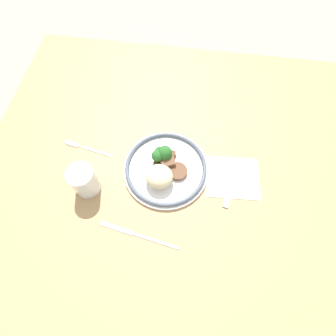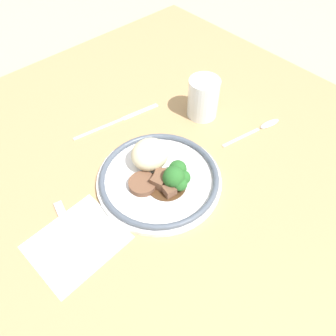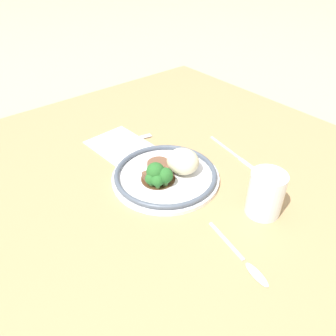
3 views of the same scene
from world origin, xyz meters
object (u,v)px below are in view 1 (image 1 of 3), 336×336
(fork, at_px, (231,187))
(knife, at_px, (136,234))
(spoon, at_px, (78,146))
(plate, at_px, (165,168))
(juice_glass, at_px, (85,181))

(fork, xyz_separation_m, knife, (0.25, 0.18, -0.00))
(fork, bearing_deg, spoon, -85.91)
(spoon, bearing_deg, plate, -178.67)
(knife, xyz_separation_m, spoon, (0.24, -0.25, 0.00))
(juice_glass, bearing_deg, spoon, -61.30)
(juice_glass, distance_m, spoon, 0.16)
(fork, xyz_separation_m, spoon, (0.50, -0.08, -0.00))
(plate, distance_m, spoon, 0.30)
(juice_glass, height_order, spoon, juice_glass)
(knife, distance_m, spoon, 0.35)
(fork, distance_m, knife, 0.31)
(plate, bearing_deg, fork, 172.32)
(juice_glass, xyz_separation_m, spoon, (0.07, -0.13, -0.04))
(juice_glass, distance_m, fork, 0.43)
(plate, xyz_separation_m, spoon, (0.29, -0.05, -0.02))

